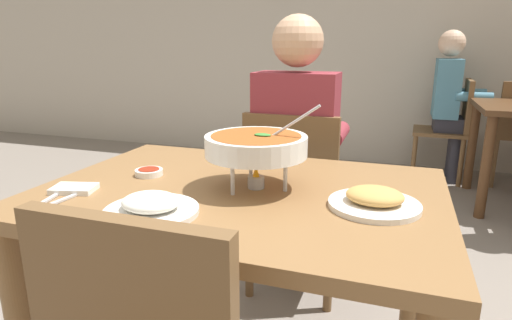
# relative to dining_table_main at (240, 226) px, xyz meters

# --- Properties ---
(cafe_rear_partition) EXTENTS (10.00, 0.10, 3.00)m
(cafe_rear_partition) POSITION_rel_dining_table_main_xyz_m (0.00, 3.39, 0.85)
(cafe_rear_partition) COLOR #BCB2A3
(cafe_rear_partition) RESTS_ON ground_plane
(dining_table_main) EXTENTS (1.18, 0.84, 0.77)m
(dining_table_main) POSITION_rel_dining_table_main_xyz_m (0.00, 0.00, 0.00)
(dining_table_main) COLOR brown
(dining_table_main) RESTS_ON ground_plane
(chair_diner_main) EXTENTS (0.44, 0.44, 0.90)m
(chair_diner_main) POSITION_rel_dining_table_main_xyz_m (-0.00, 0.71, -0.14)
(chair_diner_main) COLOR brown
(chair_diner_main) RESTS_ON ground_plane
(diner_main) EXTENTS (0.40, 0.45, 1.31)m
(diner_main) POSITION_rel_dining_table_main_xyz_m (0.00, 0.74, 0.10)
(diner_main) COLOR #2D2D38
(diner_main) RESTS_ON ground_plane
(curry_bowl) EXTENTS (0.33, 0.30, 0.26)m
(curry_bowl) POSITION_rel_dining_table_main_xyz_m (0.04, 0.02, 0.25)
(curry_bowl) COLOR silver
(curry_bowl) RESTS_ON dining_table_main
(rice_plate) EXTENTS (0.24, 0.24, 0.06)m
(rice_plate) POSITION_rel_dining_table_main_xyz_m (-0.14, -0.26, 0.14)
(rice_plate) COLOR white
(rice_plate) RESTS_ON dining_table_main
(appetizer_plate) EXTENTS (0.24, 0.24, 0.06)m
(appetizer_plate) POSITION_rel_dining_table_main_xyz_m (0.39, -0.03, 0.14)
(appetizer_plate) COLOR white
(appetizer_plate) RESTS_ON dining_table_main
(sauce_dish) EXTENTS (0.09, 0.09, 0.02)m
(sauce_dish) POSITION_rel_dining_table_main_xyz_m (-0.33, 0.03, 0.13)
(sauce_dish) COLOR white
(sauce_dish) RESTS_ON dining_table_main
(napkin_folded) EXTENTS (0.14, 0.11, 0.02)m
(napkin_folded) POSITION_rel_dining_table_main_xyz_m (-0.45, -0.18, 0.13)
(napkin_folded) COLOR white
(napkin_folded) RESTS_ON dining_table_main
(fork_utensil) EXTENTS (0.05, 0.17, 0.01)m
(fork_utensil) POSITION_rel_dining_table_main_xyz_m (-0.47, -0.23, 0.13)
(fork_utensil) COLOR silver
(fork_utensil) RESTS_ON dining_table_main
(spoon_utensil) EXTENTS (0.03, 0.17, 0.01)m
(spoon_utensil) POSITION_rel_dining_table_main_xyz_m (-0.42, -0.23, 0.13)
(spoon_utensil) COLOR silver
(spoon_utensil) RESTS_ON dining_table_main
(chair_bg_left) EXTENTS (0.45, 0.45, 0.90)m
(chair_bg_left) POSITION_rel_dining_table_main_xyz_m (0.87, 2.95, -0.14)
(chair_bg_left) COLOR brown
(chair_bg_left) RESTS_ON ground_plane
(patron_bg_left) EXTENTS (0.45, 0.40, 1.31)m
(patron_bg_left) POSITION_rel_dining_table_main_xyz_m (0.84, 2.96, 0.10)
(patron_bg_left) COLOR #2D2D38
(patron_bg_left) RESTS_ON ground_plane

